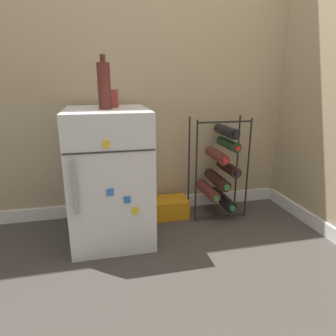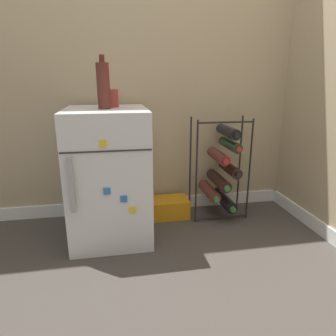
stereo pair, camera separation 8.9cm
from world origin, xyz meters
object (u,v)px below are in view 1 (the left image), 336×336
(wine_rack, at_px, (221,170))
(soda_box, at_px, (167,207))
(mini_fridge, at_px, (110,175))
(fridge_top_cup, at_px, (110,98))
(fridge_top_bottle, at_px, (104,85))

(wine_rack, distance_m, soda_box, 0.46)
(mini_fridge, xyz_separation_m, wine_rack, (0.77, 0.13, -0.06))
(mini_fridge, bearing_deg, soda_box, 24.16)
(fridge_top_cup, xyz_separation_m, fridge_top_bottle, (-0.03, -0.11, 0.07))
(wine_rack, relative_size, fridge_top_bottle, 2.46)
(fridge_top_cup, bearing_deg, fridge_top_bottle, -106.86)
(wine_rack, xyz_separation_m, fridge_top_cup, (-0.74, -0.05, 0.50))
(wine_rack, height_order, fridge_top_bottle, fridge_top_bottle)
(soda_box, distance_m, fridge_top_bottle, 0.95)
(mini_fridge, distance_m, fridge_top_bottle, 0.52)
(wine_rack, bearing_deg, fridge_top_bottle, -168.43)
(mini_fridge, distance_m, soda_box, 0.54)
(mini_fridge, bearing_deg, fridge_top_bottle, -98.31)
(fridge_top_bottle, bearing_deg, fridge_top_cup, 73.14)
(wine_rack, distance_m, fridge_top_cup, 0.89)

